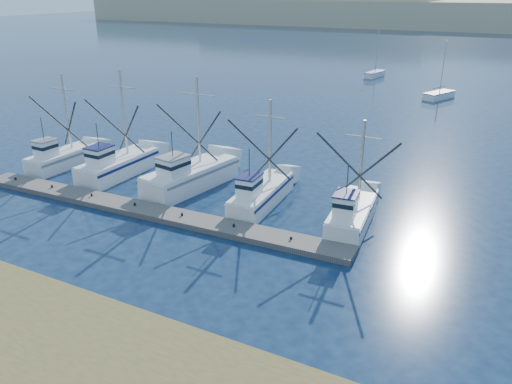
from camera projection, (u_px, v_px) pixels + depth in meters
ground at (208, 287)px, 26.63m from camera, size 500.00×500.00×0.00m
floating_dock at (147, 211)px, 35.28m from camera, size 30.15×2.85×0.40m
dune_ridge at (490, 14)px, 197.68m from camera, size 360.00×60.00×10.00m
trawler_fleet at (183, 178)px, 39.11m from camera, size 29.13×8.78×8.72m
sailboat_near at (439, 95)px, 71.59m from camera, size 3.90×5.72×8.10m
sailboat_far at (375, 74)px, 88.93m from camera, size 2.53×5.54×8.10m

